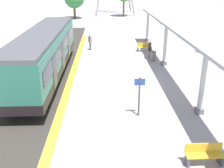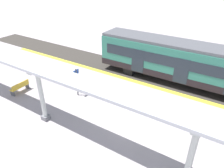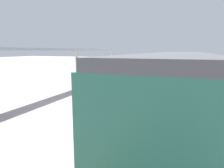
# 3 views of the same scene
# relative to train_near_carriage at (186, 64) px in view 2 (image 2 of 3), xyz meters

# --- Properties ---
(ground_plane) EXTENTS (176.00, 176.00, 0.00)m
(ground_plane) POSITION_rel_train_near_carriage_xyz_m (5.76, -1.46, -1.83)
(ground_plane) COLOR #A5999C
(tactile_edge_strip) EXTENTS (0.48, 34.55, 0.01)m
(tactile_edge_strip) POSITION_rel_train_near_carriage_xyz_m (1.83, -1.46, -1.83)
(tactile_edge_strip) COLOR yellow
(tactile_edge_strip) RESTS_ON ground
(trackbed) EXTENTS (3.20, 46.55, 0.01)m
(trackbed) POSITION_rel_train_near_carriage_xyz_m (-0.01, -1.46, -1.83)
(trackbed) COLOR #38332D
(trackbed) RESTS_ON ground
(train_near_carriage) EXTENTS (2.65, 14.69, 3.48)m
(train_near_carriage) POSITION_rel_train_near_carriage_xyz_m (0.00, 0.00, 0.00)
(train_near_carriage) COLOR #2B6D5B
(train_near_carriage) RESTS_ON ground
(canopy_pillar_second) EXTENTS (1.10, 0.44, 3.59)m
(canopy_pillar_second) POSITION_rel_train_near_carriage_xyz_m (9.47, -6.10, -0.01)
(canopy_pillar_second) COLOR slate
(canopy_pillar_second) RESTS_ON ground
(canopy_pillar_third) EXTENTS (1.10, 0.44, 3.59)m
(canopy_pillar_third) POSITION_rel_train_near_carriage_xyz_m (9.47, 2.78, -0.01)
(canopy_pillar_third) COLOR slate
(canopy_pillar_third) RESTS_ON ground
(canopy_beam) EXTENTS (1.20, 27.57, 0.16)m
(canopy_beam) POSITION_rel_train_near_carriage_xyz_m (9.47, -1.32, 1.83)
(canopy_beam) COLOR #A8AAB2
(canopy_beam) RESTS_ON canopy_pillar_nearest
(bench_mid_platform) EXTENTS (1.51, 0.47, 0.86)m
(bench_mid_platform) POSITION_rel_train_near_carriage_xyz_m (8.19, -10.33, -1.39)
(bench_mid_platform) COLOR gold
(bench_mid_platform) RESTS_ON ground
(platform_info_sign) EXTENTS (0.56, 0.10, 2.20)m
(platform_info_sign) POSITION_rel_train_near_carriage_xyz_m (6.12, -6.26, -0.51)
(platform_info_sign) COLOR #4C4C51
(platform_info_sign) RESTS_ON ground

